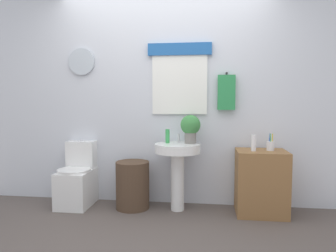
% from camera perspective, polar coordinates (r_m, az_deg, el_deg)
% --- Properties ---
extents(ground_plane, '(8.00, 8.00, 0.00)m').
position_cam_1_polar(ground_plane, '(2.92, -3.78, -20.46)').
color(ground_plane, '#564C47').
extents(back_wall, '(4.40, 0.18, 2.60)m').
position_cam_1_polar(back_wall, '(3.78, -0.50, 5.61)').
color(back_wall, silver).
rests_on(back_wall, ground_plane).
extents(toilet, '(0.38, 0.51, 0.77)m').
position_cam_1_polar(toilet, '(3.91, -16.23, -9.53)').
color(toilet, white).
rests_on(toilet, ground_plane).
extents(laundry_hamper, '(0.38, 0.38, 0.54)m').
position_cam_1_polar(laundry_hamper, '(3.68, -6.51, -10.66)').
color(laundry_hamper, '#4C3828').
rests_on(laundry_hamper, ground_plane).
extents(pedestal_sink, '(0.51, 0.51, 0.76)m').
position_cam_1_polar(pedestal_sink, '(3.53, 1.76, -6.30)').
color(pedestal_sink, white).
rests_on(pedestal_sink, ground_plane).
extents(faucet, '(0.03, 0.03, 0.10)m').
position_cam_1_polar(faucet, '(3.61, 1.95, -2.23)').
color(faucet, silver).
rests_on(faucet, pedestal_sink).
extents(wooden_cabinet, '(0.53, 0.44, 0.70)m').
position_cam_1_polar(wooden_cabinet, '(3.61, 16.66, -9.84)').
color(wooden_cabinet, olive).
rests_on(wooden_cabinet, ground_plane).
extents(soap_bottle, '(0.05, 0.05, 0.16)m').
position_cam_1_polar(soap_bottle, '(3.55, -0.09, -1.87)').
color(soap_bottle, green).
rests_on(soap_bottle, pedestal_sink).
extents(potted_plant, '(0.23, 0.23, 0.32)m').
position_cam_1_polar(potted_plant, '(3.52, 4.13, -0.15)').
color(potted_plant, slate).
rests_on(potted_plant, pedestal_sink).
extents(lotion_bottle, '(0.05, 0.05, 0.17)m').
position_cam_1_polar(lotion_bottle, '(3.47, 15.40, -3.01)').
color(lotion_bottle, white).
rests_on(lotion_bottle, wooden_cabinet).
extents(toothbrush_cup, '(0.08, 0.08, 0.19)m').
position_cam_1_polar(toothbrush_cup, '(3.57, 18.24, -3.43)').
color(toothbrush_cup, silver).
rests_on(toothbrush_cup, wooden_cabinet).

